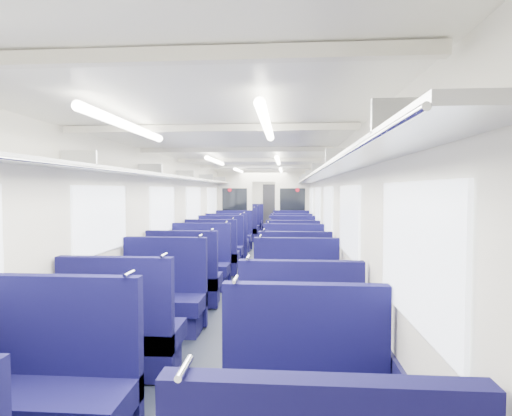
{
  "coord_description": "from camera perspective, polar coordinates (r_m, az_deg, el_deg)",
  "views": [
    {
      "loc": [
        0.71,
        -9.71,
        1.75
      ],
      "look_at": [
        -0.17,
        1.94,
        1.24
      ],
      "focal_mm": 28.9,
      "sensor_mm": 36.0,
      "label": 1
    }
  ],
  "objects": [
    {
      "name": "floor",
      "position": [
        9.89,
        0.12,
        -7.68
      ],
      "size": [
        2.8,
        18.0,
        0.01
      ],
      "primitive_type": "cube",
      "color": "black",
      "rests_on": "ground"
    },
    {
      "name": "ceiling",
      "position": [
        9.75,
        0.12,
        6.04
      ],
      "size": [
        2.8,
        18.0,
        0.01
      ],
      "primitive_type": "cube",
      "color": "white",
      "rests_on": "wall_left"
    },
    {
      "name": "wall_left",
      "position": [
        9.95,
        -7.95,
        -0.82
      ],
      "size": [
        0.02,
        18.0,
        2.35
      ],
      "primitive_type": "cube",
      "color": "beige",
      "rests_on": "floor"
    },
    {
      "name": "dado_left",
      "position": [
        10.03,
        -7.83,
        -5.53
      ],
      "size": [
        0.03,
        17.9,
        0.7
      ],
      "primitive_type": "cube",
      "color": "#13123C",
      "rests_on": "floor"
    },
    {
      "name": "wall_right",
      "position": [
        9.75,
        8.36,
        -0.9
      ],
      "size": [
        0.02,
        18.0,
        2.35
      ],
      "primitive_type": "cube",
      "color": "beige",
      "rests_on": "floor"
    },
    {
      "name": "dado_right",
      "position": [
        9.83,
        8.24,
        -5.7
      ],
      "size": [
        0.03,
        17.9,
        0.7
      ],
      "primitive_type": "cube",
      "color": "#13123C",
      "rests_on": "floor"
    },
    {
      "name": "wall_far",
      "position": [
        18.73,
        2.13,
        0.76
      ],
      "size": [
        2.8,
        0.02,
        2.35
      ],
      "primitive_type": "cube",
      "color": "beige",
      "rests_on": "floor"
    },
    {
      "name": "luggage_rack_left",
      "position": [
        9.9,
        -6.92,
        3.79
      ],
      "size": [
        0.36,
        17.4,
        0.18
      ],
      "color": "#B2B5BA",
      "rests_on": "wall_left"
    },
    {
      "name": "luggage_rack_right",
      "position": [
        9.72,
        7.28,
        3.81
      ],
      "size": [
        0.36,
        17.4,
        0.18
      ],
      "color": "#B2B5BA",
      "rests_on": "wall_right"
    },
    {
      "name": "windows",
      "position": [
        9.28,
        -0.09,
        0.47
      ],
      "size": [
        2.78,
        15.6,
        0.75
      ],
      "color": "white",
      "rests_on": "wall_left"
    },
    {
      "name": "ceiling_fittings",
      "position": [
        9.49,
        0.0,
        5.77
      ],
      "size": [
        2.7,
        16.06,
        0.11
      ],
      "color": "silver",
      "rests_on": "ceiling"
    },
    {
      "name": "end_door",
      "position": [
        18.68,
        2.12,
        0.22
      ],
      "size": [
        0.75,
        0.06,
        2.0
      ],
      "primitive_type": "cube",
      "color": "black",
      "rests_on": "floor"
    },
    {
      "name": "bulkhead",
      "position": [
        12.5,
        1.04,
        0.14
      ],
      "size": [
        2.8,
        0.1,
        2.35
      ],
      "color": "silver",
      "rests_on": "floor"
    },
    {
      "name": "seat_2",
      "position": [
        3.33,
        -25.82,
        -22.37
      ],
      "size": [
        1.06,
        0.59,
        1.19
      ],
      "color": "#100F48",
      "rests_on": "floor"
    },
    {
      "name": "seat_3",
      "position": [
        2.84,
        6.88,
        -26.73
      ],
      "size": [
        1.06,
        0.59,
        1.19
      ],
      "color": "#100F48",
      "rests_on": "floor"
    },
    {
      "name": "seat_4",
      "position": [
        4.25,
        -18.02,
        -16.67
      ],
      "size": [
        1.06,
        0.59,
        1.19
      ],
      "color": "#100F48",
      "rests_on": "floor"
    },
    {
      "name": "seat_5",
      "position": [
        3.89,
        6.08,
        -18.37
      ],
      "size": [
        1.06,
        0.59,
        1.19
      ],
      "color": "#100F48",
      "rests_on": "floor"
    },
    {
      "name": "seat_6",
      "position": [
        5.37,
        -12.83,
        -12.52
      ],
      "size": [
        1.06,
        0.59,
        1.19
      ],
      "color": "#100F48",
      "rests_on": "floor"
    },
    {
      "name": "seat_7",
      "position": [
        5.19,
        5.6,
        -12.99
      ],
      "size": [
        1.06,
        0.59,
        1.19
      ],
      "color": "#100F48",
      "rests_on": "floor"
    },
    {
      "name": "seat_8",
      "position": [
        6.41,
        -9.86,
        -10.01
      ],
      "size": [
        1.06,
        0.59,
        1.19
      ],
      "color": "#100F48",
      "rests_on": "floor"
    },
    {
      "name": "seat_9",
      "position": [
        6.24,
        5.38,
        -10.34
      ],
      "size": [
        1.06,
        0.59,
        1.19
      ],
      "color": "#100F48",
      "rests_on": "floor"
    },
    {
      "name": "seat_10",
      "position": [
        7.47,
        -7.75,
        -8.2
      ],
      "size": [
        1.06,
        0.59,
        1.19
      ],
      "color": "#100F48",
      "rests_on": "floor"
    },
    {
      "name": "seat_11",
      "position": [
        7.25,
        5.22,
        -8.52
      ],
      "size": [
        1.06,
        0.59,
        1.19
      ],
      "color": "#100F48",
      "rests_on": "floor"
    },
    {
      "name": "seat_12",
      "position": [
        8.64,
        -6.07,
        -6.73
      ],
      "size": [
        1.06,
        0.59,
        1.19
      ],
      "color": "#100F48",
      "rests_on": "floor"
    },
    {
      "name": "seat_13",
      "position": [
        8.38,
        5.1,
        -7.02
      ],
      "size": [
        1.06,
        0.59,
        1.19
      ],
      "color": "#100F48",
      "rests_on": "floor"
    },
    {
      "name": "seat_14",
      "position": [
        9.62,
        -4.98,
        -5.78
      ],
      "size": [
        1.06,
        0.59,
        1.19
      ],
      "color": "#100F48",
      "rests_on": "floor"
    },
    {
      "name": "seat_15",
      "position": [
        9.52,
        5.0,
        -5.87
      ],
      "size": [
        1.06,
        0.59,
        1.19
      ],
      "color": "#100F48",
      "rests_on": "floor"
    },
    {
      "name": "seat_16",
      "position": [
        10.72,
        -4.01,
        -4.92
      ],
      "size": [
        1.06,
        0.59,
        1.19
      ],
      "color": "#100F48",
      "rests_on": "floor"
    },
    {
      "name": "seat_17",
      "position": [
        10.67,
        4.93,
        -4.96
      ],
      "size": [
        1.06,
        0.59,
        1.19
      ],
      "color": "#100F48",
      "rests_on": "floor"
    },
    {
      "name": "seat_18",
      "position": [
        11.96,
        -3.13,
        -4.14
      ],
      "size": [
        1.06,
        0.59,
        1.19
      ],
      "color": "#100F48",
      "rests_on": "floor"
    },
    {
      "name": "seat_19",
      "position": [
        11.94,
        4.86,
        -4.16
      ],
      "size": [
        1.06,
        0.59,
        1.19
      ],
      "color": "#100F48",
      "rests_on": "floor"
    },
    {
      "name": "seat_20",
      "position": [
        14.02,
        -2.02,
        -3.15
      ],
      "size": [
        1.06,
        0.59,
        1.19
      ],
      "color": "#100F48",
      "rests_on": "floor"
    },
    {
      "name": "seat_21",
      "position": [
        13.79,
        4.79,
        -3.26
      ],
      "size": [
        1.06,
        0.59,
        1.19
      ],
      "color": "#100F48",
      "rests_on": "floor"
    },
    {
      "name": "seat_22",
      "position": [
        15.2,
        -1.53,
        -2.71
      ],
      "size": [
        1.06,
        0.59,
        1.19
      ],
      "color": "#100F48",
      "rests_on": "floor"
    },
    {
      "name": "seat_23",
      "position": [
        14.95,
        4.75,
        -2.81
      ],
      "size": [
        1.06,
        0.59,
        1.19
      ],
      "color": "#100F48",
      "rests_on": "floor"
    },
    {
      "name": "seat_24",
      "position": [
        16.33,
        -1.12,
        -2.35
      ],
      "size": [
        1.06,
        0.59,
        1.19
      ],
      "color": "#100F48",
      "rests_on": "floor"
    },
    {
      "name": "seat_25",
      "position": [
        16.13,
        4.72,
        -2.42
      ],
      "size": [
        1.06,
        0.59,
        1.19
      ],
      "color": "#100F48",
      "rests_on": "floor"
    },
    {
      "name": "seat_26",
      "position": [
        17.41,
        -0.78,
        -2.05
      ],
      "size": [
        1.06,
        0.59,
        1.19
      ],
      "color": "#100F48",
      "rests_on": "floor"
    },
    {
      "name": "seat_27",
      "position": [
        17.31,
        4.69,
        -2.08
      ],
      "size": [
        1.06,
        0.59,
        1.19
      ],
      "color": "#100F48",
      "rests_on": "floor"
    }
  ]
}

